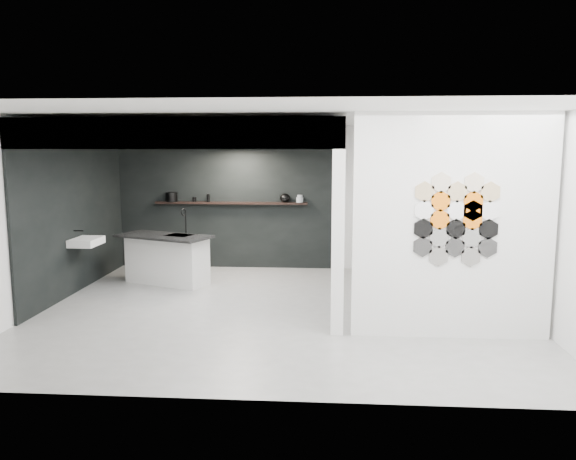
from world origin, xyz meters
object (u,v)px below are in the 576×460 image
at_px(partition_panel, 452,227).
at_px(glass_bowl, 300,200).
at_px(glass_vase, 300,199).
at_px(bottle_dark, 208,198).
at_px(kitchen_island, 167,258).
at_px(kettle, 285,198).
at_px(stockpot, 172,197).
at_px(wall_basin, 86,242).
at_px(utensil_cup, 194,199).

distance_m(partition_panel, glass_bowl, 4.39).
relative_size(glass_vase, bottle_dark, 0.96).
bearing_deg(partition_panel, glass_bowl, 118.26).
bearing_deg(kitchen_island, kettle, 56.26).
distance_m(kitchen_island, bottle_dark, 1.71).
xyz_separation_m(kettle, bottle_dark, (-1.51, 0.00, -0.01)).
bearing_deg(partition_panel, stockpot, 140.01).
xyz_separation_m(kitchen_island, stockpot, (-0.26, 1.35, 0.97)).
relative_size(stockpot, bottle_dark, 1.47).
height_order(wall_basin, glass_bowl, glass_bowl).
height_order(partition_panel, glass_bowl, partition_panel).
bearing_deg(glass_vase, glass_bowl, 180.00).
height_order(kitchen_island, bottle_dark, bottle_dark).
xyz_separation_m(kitchen_island, bottle_dark, (0.47, 1.35, 0.95)).
bearing_deg(wall_basin, kitchen_island, 32.68).
relative_size(wall_basin, stockpot, 2.66).
distance_m(glass_bowl, bottle_dark, 1.80).
xyz_separation_m(kettle, utensil_cup, (-1.79, 0.00, -0.04)).
bearing_deg(kettle, bottle_dark, -178.13).
bearing_deg(kitchen_island, stockpot, 123.10).
distance_m(wall_basin, bottle_dark, 2.66).
xyz_separation_m(glass_vase, bottle_dark, (-1.80, 0.00, 0.00)).
bearing_deg(glass_vase, partition_panel, -61.77).
bearing_deg(kitchen_island, glass_bowl, 52.75).
bearing_deg(utensil_cup, glass_vase, 0.00).
height_order(wall_basin, kitchen_island, kitchen_island).
bearing_deg(glass_bowl, partition_panel, -61.74).
bearing_deg(wall_basin, glass_bowl, 31.37).
relative_size(wall_basin, glass_bowl, 4.33).
bearing_deg(kitchen_island, utensil_cup, 104.02).
height_order(glass_bowl, glass_vase, glass_vase).
height_order(partition_panel, bottle_dark, partition_panel).
relative_size(partition_panel, glass_vase, 18.91).
xyz_separation_m(partition_panel, bottle_dark, (-3.88, 3.87, -0.00)).
bearing_deg(kettle, kitchen_island, -143.92).
xyz_separation_m(kettle, glass_vase, (0.29, 0.00, -0.01)).
distance_m(kettle, bottle_dark, 1.51).
xyz_separation_m(wall_basin, bottle_dark, (1.59, 2.07, 0.55)).
bearing_deg(stockpot, glass_bowl, 0.00).
bearing_deg(bottle_dark, glass_bowl, 0.00).
bearing_deg(kitchen_island, partition_panel, -8.05).
height_order(stockpot, glass_bowl, stockpot).
height_order(glass_vase, bottle_dark, bottle_dark).
relative_size(partition_panel, kitchen_island, 1.56).
bearing_deg(bottle_dark, wall_basin, -127.54).
xyz_separation_m(wall_basin, glass_bowl, (3.39, 2.07, 0.52)).
distance_m(stockpot, utensil_cup, 0.46).
bearing_deg(kettle, glass_vase, 1.87).
relative_size(kitchen_island, glass_bowl, 12.95).
xyz_separation_m(glass_bowl, glass_vase, (0.00, 0.00, 0.02)).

